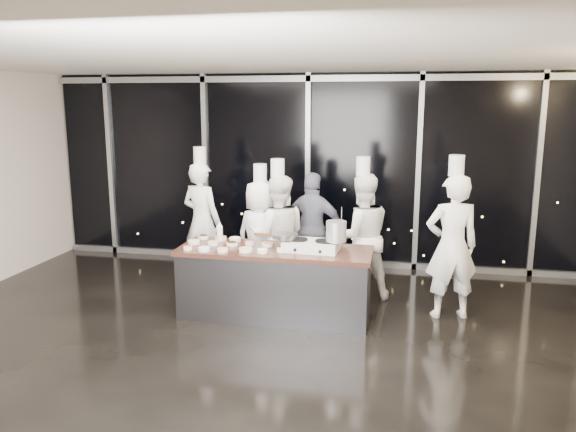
# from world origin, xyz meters

# --- Properties ---
(ground) EXTENTS (9.00, 9.00, 0.00)m
(ground) POSITION_xyz_m (0.00, 0.00, 0.00)
(ground) COLOR black
(ground) RESTS_ON ground
(room_shell) EXTENTS (9.02, 7.02, 3.21)m
(room_shell) POSITION_xyz_m (0.18, 0.00, 2.25)
(room_shell) COLOR beige
(room_shell) RESTS_ON ground
(window_wall) EXTENTS (8.90, 0.11, 3.20)m
(window_wall) POSITION_xyz_m (0.00, 3.43, 1.60)
(window_wall) COLOR black
(window_wall) RESTS_ON ground
(demo_counter) EXTENTS (2.46, 0.86, 0.90)m
(demo_counter) POSITION_xyz_m (0.00, 0.90, 0.45)
(demo_counter) COLOR #39383D
(demo_counter) RESTS_ON ground
(stove) EXTENTS (0.70, 0.47, 0.14)m
(stove) POSITION_xyz_m (0.47, 0.91, 0.96)
(stove) COLOR silver
(stove) RESTS_ON demo_counter
(frying_pan) EXTENTS (0.58, 0.35, 0.06)m
(frying_pan) POSITION_xyz_m (0.12, 0.93, 1.07)
(frying_pan) COLOR slate
(frying_pan) RESTS_ON stove
(stock_pot) EXTENTS (0.27, 0.27, 0.25)m
(stock_pot) POSITION_xyz_m (0.78, 0.89, 1.17)
(stock_pot) COLOR silver
(stock_pot) RESTS_ON stove
(prep_bowls) EXTENTS (1.36, 0.75, 0.05)m
(prep_bowls) POSITION_xyz_m (-0.60, 0.90, 0.93)
(prep_bowls) COLOR white
(prep_bowls) RESTS_ON demo_counter
(squeeze_bottle) EXTENTS (0.07, 0.07, 0.27)m
(squeeze_bottle) POSITION_xyz_m (-0.80, 1.13, 1.03)
(squeeze_bottle) COLOR white
(squeeze_bottle) RESTS_ON demo_counter
(chef_far_left) EXTENTS (0.77, 0.63, 2.07)m
(chef_far_left) POSITION_xyz_m (-1.47, 2.25, 0.94)
(chef_far_left) COLOR white
(chef_far_left) RESTS_ON ground
(chef_left) EXTENTS (0.93, 0.75, 1.88)m
(chef_left) POSITION_xyz_m (-0.41, 1.79, 0.84)
(chef_left) COLOR white
(chef_left) RESTS_ON ground
(chef_center) EXTENTS (0.96, 0.81, 1.96)m
(chef_center) POSITION_xyz_m (-0.15, 1.75, 0.87)
(chef_center) COLOR white
(chef_center) RESTS_ON ground
(guest) EXTENTS (1.05, 0.55, 1.71)m
(guest) POSITION_xyz_m (0.27, 2.28, 0.86)
(guest) COLOR #161D3E
(guest) RESTS_ON ground
(chef_right) EXTENTS (1.04, 0.92, 2.00)m
(chef_right) POSITION_xyz_m (1.02, 1.83, 0.89)
(chef_right) COLOR white
(chef_right) RESTS_ON ground
(chef_side) EXTENTS (0.77, 0.60, 2.09)m
(chef_side) POSITION_xyz_m (2.20, 1.33, 0.95)
(chef_side) COLOR white
(chef_side) RESTS_ON ground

